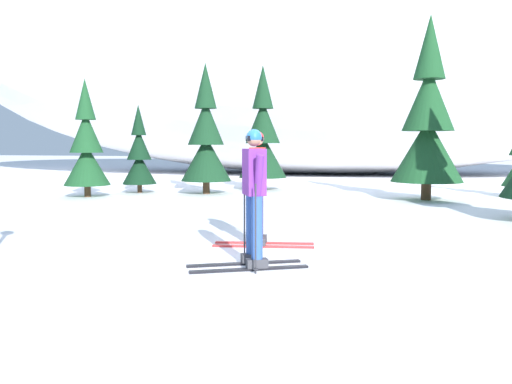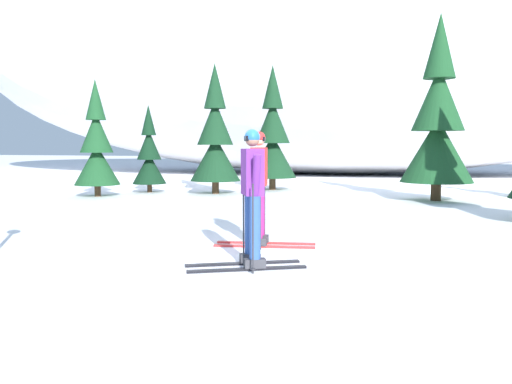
{
  "view_description": "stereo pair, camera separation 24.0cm",
  "coord_description": "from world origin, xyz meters",
  "px_view_note": "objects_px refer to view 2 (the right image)",
  "views": [
    {
      "loc": [
        2.22,
        -7.52,
        1.66
      ],
      "look_at": [
        0.23,
        0.2,
        0.95
      ],
      "focal_mm": 38.01,
      "sensor_mm": 36.0,
      "label": 1
    },
    {
      "loc": [
        2.45,
        -7.46,
        1.66
      ],
      "look_at": [
        0.23,
        0.2,
        0.95
      ],
      "focal_mm": 38.01,
      "sensor_mm": 36.0,
      "label": 2
    }
  ],
  "objects_px": {
    "pine_tree_center_right": "(438,123)",
    "pine_tree_far_left": "(97,148)",
    "pine_tree_center_left": "(215,139)",
    "skier_red_jacket": "(259,186)",
    "skier_purple_jacket": "(252,194)",
    "pine_tree_center": "(273,138)",
    "pine_tree_left": "(149,156)"
  },
  "relations": [
    {
      "from": "pine_tree_center_right",
      "to": "pine_tree_far_left",
      "type": "bearing_deg",
      "value": -170.86
    },
    {
      "from": "pine_tree_center_left",
      "to": "pine_tree_center_right",
      "type": "distance_m",
      "value": 7.02
    },
    {
      "from": "skier_red_jacket",
      "to": "pine_tree_center_left",
      "type": "bearing_deg",
      "value": 114.87
    },
    {
      "from": "skier_purple_jacket",
      "to": "skier_red_jacket",
      "type": "bearing_deg",
      "value": 102.08
    },
    {
      "from": "pine_tree_far_left",
      "to": "pine_tree_center_right",
      "type": "bearing_deg",
      "value": 9.14
    },
    {
      "from": "pine_tree_center_right",
      "to": "skier_red_jacket",
      "type": "bearing_deg",
      "value": -110.28
    },
    {
      "from": "pine_tree_far_left",
      "to": "skier_red_jacket",
      "type": "bearing_deg",
      "value": -42.43
    },
    {
      "from": "pine_tree_center_left",
      "to": "pine_tree_center",
      "type": "distance_m",
      "value": 2.46
    },
    {
      "from": "pine_tree_far_left",
      "to": "pine_tree_center_left",
      "type": "bearing_deg",
      "value": 30.99
    },
    {
      "from": "pine_tree_far_left",
      "to": "pine_tree_center_left",
      "type": "xyz_separation_m",
      "value": [
        3.25,
        1.95,
        0.26
      ]
    },
    {
      "from": "skier_purple_jacket",
      "to": "pine_tree_left",
      "type": "height_order",
      "value": "pine_tree_left"
    },
    {
      "from": "pine_tree_far_left",
      "to": "pine_tree_center_right",
      "type": "xyz_separation_m",
      "value": [
        10.24,
        1.65,
        0.72
      ]
    },
    {
      "from": "skier_purple_jacket",
      "to": "pine_tree_center_left",
      "type": "xyz_separation_m",
      "value": [
        -4.28,
        10.06,
        0.82
      ]
    },
    {
      "from": "skier_purple_jacket",
      "to": "pine_tree_center",
      "type": "bearing_deg",
      "value": 103.21
    },
    {
      "from": "skier_red_jacket",
      "to": "pine_tree_far_left",
      "type": "bearing_deg",
      "value": 137.57
    },
    {
      "from": "pine_tree_center_right",
      "to": "skier_purple_jacket",
      "type": "bearing_deg",
      "value": -105.57
    },
    {
      "from": "pine_tree_left",
      "to": "skier_red_jacket",
      "type": "bearing_deg",
      "value": -52.99
    },
    {
      "from": "skier_red_jacket",
      "to": "pine_tree_left",
      "type": "height_order",
      "value": "pine_tree_left"
    },
    {
      "from": "skier_purple_jacket",
      "to": "pine_tree_center_left",
      "type": "distance_m",
      "value": 10.96
    },
    {
      "from": "pine_tree_center",
      "to": "pine_tree_center_right",
      "type": "distance_m",
      "value": 6.01
    },
    {
      "from": "pine_tree_far_left",
      "to": "pine_tree_center_right",
      "type": "height_order",
      "value": "pine_tree_center_right"
    },
    {
      "from": "skier_purple_jacket",
      "to": "pine_tree_center",
      "type": "xyz_separation_m",
      "value": [
        -2.83,
        12.04,
        0.88
      ]
    },
    {
      "from": "pine_tree_far_left",
      "to": "pine_tree_left",
      "type": "relative_size",
      "value": 1.23
    },
    {
      "from": "pine_tree_center",
      "to": "pine_tree_center_right",
      "type": "xyz_separation_m",
      "value": [
        5.54,
        -2.29,
        0.39
      ]
    },
    {
      "from": "skier_purple_jacket",
      "to": "pine_tree_left",
      "type": "xyz_separation_m",
      "value": [
        -6.63,
        9.88,
        0.26
      ]
    },
    {
      "from": "pine_tree_left",
      "to": "pine_tree_center_right",
      "type": "xyz_separation_m",
      "value": [
        9.34,
        -0.13,
        1.01
      ]
    },
    {
      "from": "pine_tree_far_left",
      "to": "pine_tree_center",
      "type": "xyz_separation_m",
      "value": [
        4.7,
        3.94,
        0.33
      ]
    },
    {
      "from": "skier_red_jacket",
      "to": "pine_tree_far_left",
      "type": "height_order",
      "value": "pine_tree_far_left"
    },
    {
      "from": "pine_tree_left",
      "to": "pine_tree_center_left",
      "type": "height_order",
      "value": "pine_tree_center_left"
    },
    {
      "from": "pine_tree_center_left",
      "to": "pine_tree_far_left",
      "type": "bearing_deg",
      "value": -149.01
    },
    {
      "from": "skier_red_jacket",
      "to": "pine_tree_center",
      "type": "distance_m",
      "value": 10.85
    },
    {
      "from": "pine_tree_center_left",
      "to": "pine_tree_center_right",
      "type": "bearing_deg",
      "value": -2.48
    }
  ]
}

